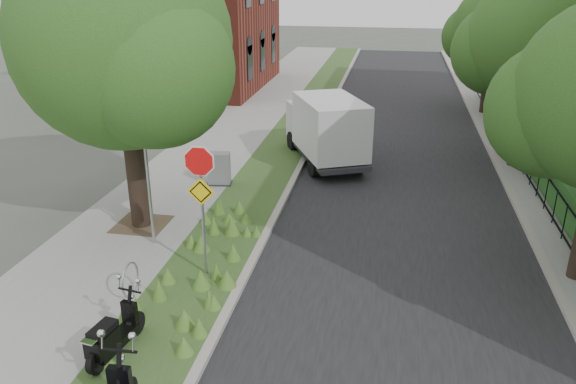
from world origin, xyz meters
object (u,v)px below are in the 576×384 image
sign_assembly (201,185)px  utility_cabinet (219,169)px  box_truck (326,127)px  scooter_near (110,341)px

sign_assembly → utility_cabinet: bearing=104.0°
box_truck → utility_cabinet: bearing=-135.3°
sign_assembly → scooter_near: (-0.71, -3.25, -1.82)m
sign_assembly → box_truck: bearing=78.9°
scooter_near → box_truck: box_truck is taller
sign_assembly → scooter_near: size_ratio=1.94×
scooter_near → box_truck: (2.42, 11.96, 0.88)m
box_truck → sign_assembly: bearing=-101.1°
utility_cabinet → scooter_near: bearing=-85.5°
sign_assembly → box_truck: 8.93m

